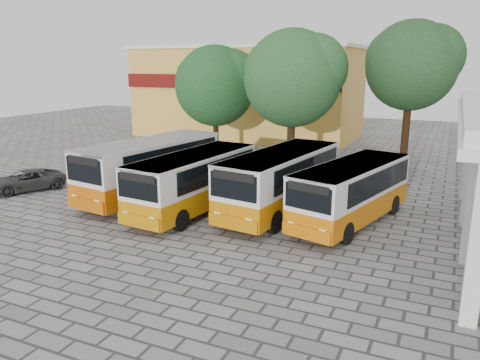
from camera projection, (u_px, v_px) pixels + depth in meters
The scene contains 10 objects.
ground at pixel (242, 246), 18.04m from camera, with size 90.00×90.00×0.00m, color slate.
shophouse_block at pixel (249, 91), 44.35m from camera, with size 20.40×10.40×8.30m.
bus_far_left at pixel (151, 165), 23.97m from camera, with size 3.76×8.65×3.01m.
bus_centre_left at pixel (194, 179), 21.77m from camera, with size 3.07×7.83×2.75m.
bus_centre_right at pixel (281, 178), 21.58m from camera, with size 3.53×8.28×2.88m.
bus_far_right at pixel (352, 189), 20.18m from camera, with size 4.01×7.77×2.65m.
tree_left at pixel (216, 83), 34.75m from camera, with size 6.29×5.99×8.12m.
tree_middle at pixel (294, 75), 29.25m from camera, with size 6.44×6.13×8.93m.
tree_right at pixel (413, 63), 28.87m from camera, with size 5.85×5.57×9.44m.
parked_car at pixel (26, 181), 25.60m from camera, with size 1.86×4.03×1.12m, color #303030.
Camera 1 is at (6.93, -15.36, 6.90)m, focal length 35.00 mm.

